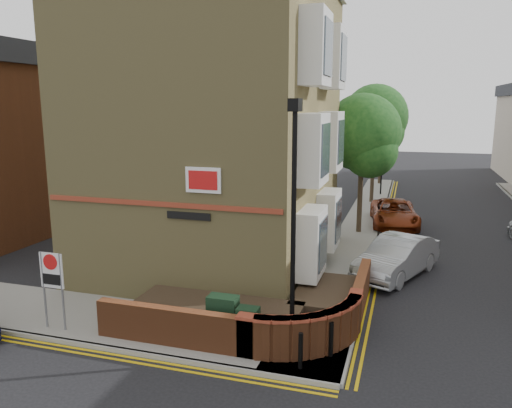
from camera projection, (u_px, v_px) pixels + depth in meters
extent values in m
plane|color=black|center=(216.00, 368.00, 12.09)|extent=(120.00, 120.00, 0.00)
cube|color=gray|center=(123.00, 322.00, 14.50)|extent=(13.00, 3.00, 0.12)
cube|color=gray|center=(362.00, 223.00, 26.49)|extent=(2.00, 32.00, 0.12)
cube|color=gray|center=(92.00, 346.00, 13.09)|extent=(13.00, 0.15, 0.12)
cube|color=gray|center=(382.00, 225.00, 26.20)|extent=(0.15, 32.00, 0.12)
cube|color=gold|center=(86.00, 352.00, 12.87)|extent=(13.00, 0.28, 0.01)
cube|color=gold|center=(386.00, 226.00, 26.14)|extent=(0.28, 32.00, 0.01)
cube|color=#988951|center=(218.00, 122.00, 19.35)|extent=(8.00, 10.00, 11.00)
cube|color=maroon|center=(158.00, 204.00, 15.09)|extent=(7.80, 0.06, 0.15)
cube|color=white|center=(203.00, 180.00, 14.49)|extent=(1.10, 0.05, 0.75)
cube|color=black|center=(189.00, 216.00, 14.85)|extent=(1.40, 0.04, 0.22)
cylinder|color=black|center=(293.00, 237.00, 12.14)|extent=(0.12, 0.12, 6.00)
cylinder|color=black|center=(292.00, 336.00, 12.65)|extent=(0.20, 0.20, 0.80)
cube|color=black|center=(295.00, 105.00, 11.52)|extent=(0.25, 0.50, 0.30)
cube|color=black|center=(223.00, 317.00, 13.25)|extent=(0.80, 0.45, 1.20)
cube|color=black|center=(248.00, 328.00, 12.75)|extent=(0.55, 0.40, 1.10)
cylinder|color=black|center=(301.00, 351.00, 11.77)|extent=(0.11, 0.11, 0.90)
cylinder|color=black|center=(331.00, 339.00, 12.35)|extent=(0.11, 0.11, 0.90)
cylinder|color=slate|center=(44.00, 290.00, 13.85)|extent=(0.06, 0.06, 2.20)
cylinder|color=slate|center=(62.00, 292.00, 13.68)|extent=(0.06, 0.06, 2.20)
cube|color=white|center=(52.00, 270.00, 13.65)|extent=(0.72, 0.04, 1.00)
cylinder|color=red|center=(50.00, 262.00, 13.57)|extent=(0.44, 0.02, 0.44)
cylinder|color=#382B1E|center=(360.00, 186.00, 24.15)|extent=(0.24, 0.24, 4.55)
sphere|color=#184819|center=(363.00, 132.00, 23.64)|extent=(3.64, 3.64, 3.64)
sphere|color=#184819|center=(370.00, 150.00, 23.41)|extent=(2.60, 2.60, 2.60)
sphere|color=#184819|center=(357.00, 141.00, 24.19)|extent=(2.86, 2.86, 2.86)
cylinder|color=#382B1E|center=(373.00, 163.00, 31.60)|extent=(0.24, 0.24, 5.04)
sphere|color=#184819|center=(375.00, 117.00, 31.03)|extent=(4.03, 4.03, 4.03)
sphere|color=#184819|center=(381.00, 132.00, 30.82)|extent=(2.88, 2.88, 2.88)
sphere|color=#184819|center=(370.00, 125.00, 31.59)|extent=(3.17, 3.17, 3.17)
cylinder|color=#382B1E|center=(381.00, 153.00, 39.12)|extent=(0.24, 0.24, 4.76)
sphere|color=#184819|center=(382.00, 118.00, 38.59)|extent=(3.81, 3.81, 3.81)
sphere|color=#184819|center=(387.00, 130.00, 38.36)|extent=(2.72, 2.72, 2.72)
sphere|color=#184819|center=(378.00, 124.00, 39.14)|extent=(2.99, 2.99, 2.99)
cylinder|color=black|center=(382.00, 171.00, 34.48)|extent=(0.10, 0.10, 3.20)
imported|color=black|center=(383.00, 141.00, 34.06)|extent=(0.20, 0.16, 1.00)
imported|color=#9CA0A4|center=(397.00, 257.00, 18.44)|extent=(3.19, 4.72, 1.47)
imported|color=maroon|center=(394.00, 213.00, 26.10)|extent=(2.85, 5.15, 1.36)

